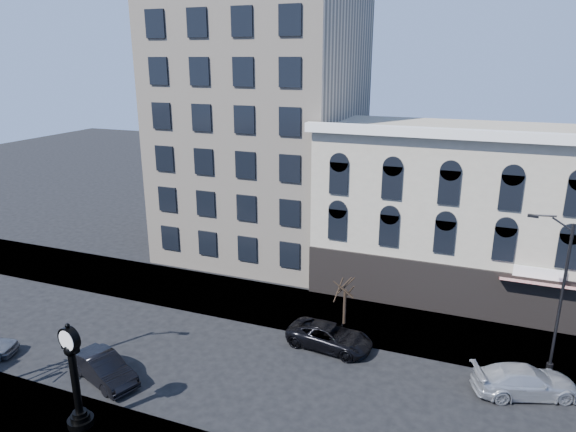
% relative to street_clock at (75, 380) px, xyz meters
% --- Properties ---
extents(ground, '(160.00, 160.00, 0.00)m').
position_rel_street_clock_xyz_m(ground, '(4.27, 6.73, -2.52)').
color(ground, black).
rests_on(ground, ground).
extents(sidewalk_far, '(160.00, 6.00, 0.12)m').
position_rel_street_clock_xyz_m(sidewalk_far, '(4.27, 14.73, -2.46)').
color(sidewalk_far, gray).
rests_on(sidewalk_far, ground).
extents(cream_tower, '(15.90, 15.40, 42.50)m').
position_rel_street_clock_xyz_m(cream_tower, '(-1.84, 25.62, 16.80)').
color(cream_tower, beige).
rests_on(cream_tower, ground).
extents(victorian_row, '(22.60, 11.19, 12.50)m').
position_rel_street_clock_xyz_m(victorian_row, '(16.27, 22.63, 3.48)').
color(victorian_row, '#B0A791').
rests_on(victorian_row, ground).
extents(street_clock, '(1.20, 1.20, 5.30)m').
position_rel_street_clock_xyz_m(street_clock, '(0.00, 0.00, 0.00)').
color(street_clock, black).
rests_on(street_clock, sidewalk_near).
extents(street_lamp_far, '(2.32, 0.52, 8.97)m').
position_rel_street_clock_xyz_m(street_lamp_far, '(20.28, 12.97, 4.37)').
color(street_lamp_far, black).
rests_on(street_lamp_far, sidewalk_far).
extents(bare_tree_far, '(2.25, 2.25, 3.87)m').
position_rel_street_clock_xyz_m(bare_tree_far, '(8.98, 13.79, 0.51)').
color(bare_tree_far, black).
rests_on(bare_tree_far, sidewalk_far).
extents(car_near_b, '(4.81, 3.04, 1.50)m').
position_rel_street_clock_xyz_m(car_near_b, '(-1.42, 3.33, -1.77)').
color(car_near_b, black).
rests_on(car_near_b, ground).
extents(car_far_a, '(5.38, 2.93, 1.43)m').
position_rel_street_clock_xyz_m(car_far_a, '(8.89, 10.90, -1.80)').
color(car_far_a, black).
rests_on(car_far_a, ground).
extents(car_far_b, '(5.67, 3.86, 1.52)m').
position_rel_street_clock_xyz_m(car_far_b, '(19.51, 10.23, -1.76)').
color(car_far_b, '#A5A8AD').
rests_on(car_far_b, ground).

